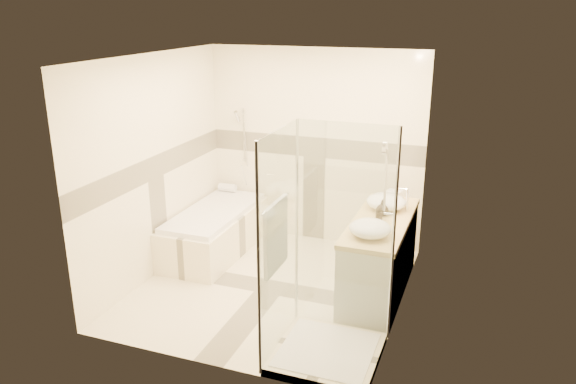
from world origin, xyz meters
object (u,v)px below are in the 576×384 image
(bathtub, at_px, (215,229))
(shower_enclosure, at_px, (318,301))
(vanity, at_px, (379,256))
(amenity_bottle_b, at_px, (382,208))
(vessel_sink_near, at_px, (386,202))
(amenity_bottle_a, at_px, (379,214))
(vessel_sink_far, at_px, (370,228))

(bathtub, relative_size, shower_enclosure, 0.83)
(vanity, height_order, amenity_bottle_b, amenity_bottle_b)
(vessel_sink_near, bearing_deg, vanity, -86.55)
(vanity, bearing_deg, amenity_bottle_a, -111.44)
(vanity, distance_m, amenity_bottle_a, 0.50)
(vessel_sink_near, distance_m, amenity_bottle_b, 0.21)
(vanity, bearing_deg, vessel_sink_near, 93.45)
(vanity, height_order, shower_enclosure, shower_enclosure)
(amenity_bottle_a, bearing_deg, shower_enclosure, -102.60)
(vanity, bearing_deg, amenity_bottle_b, 99.18)
(shower_enclosure, relative_size, amenity_bottle_b, 11.81)
(vanity, height_order, vessel_sink_near, vessel_sink_near)
(vanity, xyz_separation_m, amenity_bottle_a, (-0.02, -0.05, 0.50))
(vanity, xyz_separation_m, vessel_sink_near, (-0.02, 0.33, 0.51))
(shower_enclosure, xyz_separation_m, vessel_sink_far, (0.27, 0.79, 0.43))
(bathtub, relative_size, vessel_sink_near, 3.97)
(vanity, relative_size, amenity_bottle_a, 11.22)
(vanity, height_order, vessel_sink_far, vessel_sink_far)
(shower_enclosure, bearing_deg, amenity_bottle_b, 78.93)
(shower_enclosure, height_order, amenity_bottle_a, shower_enclosure)
(amenity_bottle_b, bearing_deg, vessel_sink_near, 90.00)
(vessel_sink_far, bearing_deg, vessel_sink_near, 90.00)
(bathtub, distance_m, shower_enclosure, 2.47)
(amenity_bottle_a, distance_m, amenity_bottle_b, 0.17)
(bathtub, relative_size, vanity, 1.05)
(vanity, distance_m, shower_enclosure, 1.31)
(shower_enclosure, distance_m, amenity_bottle_b, 1.48)
(bathtub, height_order, shower_enclosure, shower_enclosure)
(vessel_sink_near, xyz_separation_m, amenity_bottle_b, (0.00, -0.21, 0.00))
(bathtub, bearing_deg, amenity_bottle_b, -6.07)
(shower_enclosure, bearing_deg, vessel_sink_far, 70.90)
(shower_enclosure, distance_m, vessel_sink_near, 1.68)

